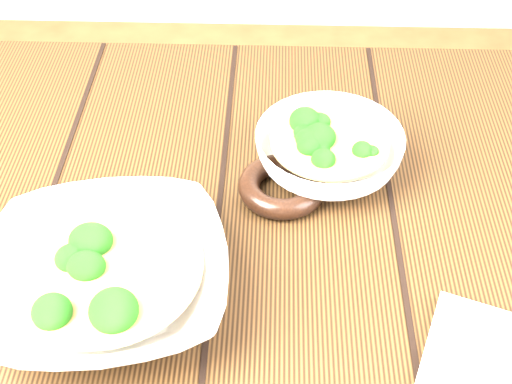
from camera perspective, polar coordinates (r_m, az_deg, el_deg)
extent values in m
cube|color=#33200E|center=(0.80, -1.72, -4.79)|extent=(1.20, 0.80, 0.04)
imported|color=silver|center=(0.73, -11.78, -6.82)|extent=(0.28, 0.28, 0.06)
cylinder|color=#A48549|center=(0.71, -12.00, -5.81)|extent=(0.19, 0.19, 0.00)
ellipsoid|color=#246616|center=(0.71, -10.15, -5.11)|extent=(0.04, 0.04, 0.03)
ellipsoid|color=#246616|center=(0.73, -11.46, -3.11)|extent=(0.04, 0.04, 0.03)
ellipsoid|color=#246616|center=(0.73, -15.87, -4.20)|extent=(0.04, 0.04, 0.03)
ellipsoid|color=#246616|center=(0.70, -13.82, -6.82)|extent=(0.04, 0.04, 0.03)
ellipsoid|color=#246616|center=(0.68, -10.51, -7.88)|extent=(0.04, 0.04, 0.03)
imported|color=silver|center=(0.86, 5.83, 3.15)|extent=(0.20, 0.20, 0.06)
cylinder|color=#A48549|center=(0.85, 5.91, 4.06)|extent=(0.14, 0.14, 0.00)
ellipsoid|color=#246616|center=(0.85, 7.06, 4.53)|extent=(0.03, 0.03, 0.02)
ellipsoid|color=#246616|center=(0.86, 6.77, 5.40)|extent=(0.03, 0.03, 0.02)
ellipsoid|color=#246616|center=(0.87, 5.03, 5.99)|extent=(0.03, 0.03, 0.02)
ellipsoid|color=#246616|center=(0.85, 4.65, 4.80)|extent=(0.03, 0.03, 0.02)
ellipsoid|color=#246616|center=(0.83, 3.81, 3.98)|extent=(0.03, 0.03, 0.02)
ellipsoid|color=#246616|center=(0.81, 4.59, 2.63)|extent=(0.03, 0.03, 0.02)
ellipsoid|color=#246616|center=(0.83, 6.51, 3.30)|extent=(0.03, 0.03, 0.02)
ellipsoid|color=#246616|center=(0.83, 8.19, 3.54)|extent=(0.03, 0.03, 0.02)
torus|color=black|center=(0.83, 2.10, 0.47)|extent=(0.11, 0.11, 0.03)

